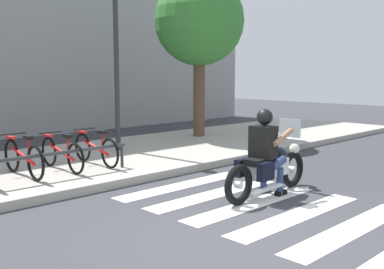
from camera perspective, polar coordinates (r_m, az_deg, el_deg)
ground_plane at (r=5.66m, az=5.96°, el=-12.91°), size 48.00×48.00×0.00m
sidewalk at (r=9.73m, az=-18.46°, el=-4.06°), size 24.00×4.40×0.15m
crosswalk_stripe_1 at (r=6.28m, az=19.49°, el=-11.18°), size 2.80×0.40×0.01m
crosswalk_stripe_2 at (r=6.65m, az=13.23°, el=-9.88°), size 2.80×0.40×0.01m
crosswalk_stripe_3 at (r=7.09m, az=7.73°, el=-8.63°), size 2.80×0.40×0.01m
crosswalk_stripe_4 at (r=7.59m, az=2.94°, el=-7.47°), size 2.80×0.40×0.01m
crosswalk_stripe_5 at (r=8.14m, az=-1.21°, el=-6.42°), size 2.80×0.40×0.01m
motorcycle at (r=7.50m, az=9.61°, el=-4.19°), size 2.18×0.64×1.22m
rider at (r=7.37m, az=9.32°, el=-1.50°), size 0.64×0.55×1.44m
bicycle_1 at (r=8.63m, az=-20.56°, el=-2.75°), size 0.48×1.64×0.76m
bicycle_2 at (r=8.95m, az=-16.16°, el=-2.31°), size 0.48×1.64×0.72m
bicycle_3 at (r=9.32m, az=-12.08°, el=-1.77°), size 0.48×1.61×0.72m
bike_rack at (r=8.28m, az=-16.66°, el=-2.59°), size 2.85×0.07×0.49m
street_lamp at (r=11.01m, az=-9.59°, el=11.91°), size 0.28×0.28×4.70m
tree_near_rack at (r=13.42m, az=0.92°, el=14.07°), size 2.60×2.60×4.82m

